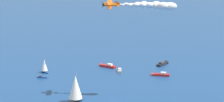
% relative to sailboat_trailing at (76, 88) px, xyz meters
% --- Properties ---
extents(sailboat_trailing, '(10.89, 7.69, 13.67)m').
position_rel_sailboat_trailing_xyz_m(sailboat_trailing, '(0.00, 0.00, 0.00)').
color(sailboat_trailing, black).
rests_on(sailboat_trailing, ground_plane).
extents(motorboat_ahead, '(7.85, 8.83, 2.73)m').
position_rel_sailboat_trailing_xyz_m(motorboat_ahead, '(57.43, 4.56, -5.50)').
color(motorboat_ahead, '#B21E1E').
rests_on(motorboat_ahead, ground_plane).
extents(motorboat_mid_cluster, '(6.58, 6.80, 2.18)m').
position_rel_sailboat_trailing_xyz_m(motorboat_mid_cluster, '(45.73, 23.75, -5.65)').
color(motorboat_mid_cluster, '#9E9993').
rests_on(motorboat_mid_cluster, ground_plane).
extents(motorboat_outer_ring_c, '(4.50, 4.94, 1.55)m').
position_rel_sailboat_trailing_xyz_m(motorboat_outer_ring_c, '(7.63, 41.09, -5.82)').
color(motorboat_outer_ring_c, '#23478C').
rests_on(motorboat_outer_ring_c, ground_plane).
extents(motorboat_outer_ring_d, '(5.46, 10.23, 2.88)m').
position_rel_sailboat_trailing_xyz_m(motorboat_outer_ring_d, '(46.89, 36.10, -5.46)').
color(motorboat_outer_ring_d, '#B21E1E').
rests_on(motorboat_outer_ring_d, ground_plane).
extents(sailboat_outer_ring_e, '(3.83, 6.47, 8.15)m').
position_rel_sailboat_trailing_xyz_m(sailboat_outer_ring_e, '(13.84, 49.41, -2.52)').
color(sailboat_outer_ring_e, '#23478C').
rests_on(sailboat_outer_ring_e, ground_plane).
extents(motorboat_outer_ring_f, '(10.08, 4.89, 2.83)m').
position_rel_sailboat_trailing_xyz_m(motorboat_outer_ring_f, '(75.14, 19.04, -5.48)').
color(motorboat_outer_ring_f, black).
rests_on(motorboat_outer_ring_f, ground_plane).
extents(biplane_lead, '(6.59, 6.59, 3.76)m').
position_rel_sailboat_trailing_xyz_m(biplane_lead, '(4.82, -17.97, 37.71)').
color(biplane_lead, orange).
extents(smoke_trail_lead, '(16.98, 17.48, 3.92)m').
position_rel_sailboat_trailing_xyz_m(smoke_trail_lead, '(18.08, -31.60, 37.57)').
color(smoke_trail_lead, silver).
extents(biplane_wingman, '(6.59, 6.59, 3.76)m').
position_rel_sailboat_trailing_xyz_m(biplane_wingman, '(16.90, -2.53, 35.95)').
color(biplane_wingman, orange).
extents(smoke_trail_wingman, '(14.94, 15.00, 3.76)m').
position_rel_sailboat_trailing_xyz_m(smoke_trail_wingman, '(28.19, -14.47, 35.67)').
color(smoke_trail_wingman, silver).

